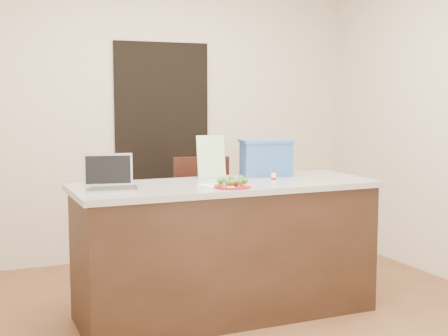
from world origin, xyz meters
name	(u,v)px	position (x,y,z in m)	size (l,w,h in m)	color
ground	(241,326)	(0.00, 0.00, 0.00)	(4.00, 4.00, 0.00)	brown
room_shell	(242,77)	(0.00, 0.00, 1.62)	(4.00, 4.00, 4.00)	white
doorway	(163,150)	(0.10, 1.98, 1.00)	(0.90, 0.02, 2.00)	black
island	(226,249)	(0.00, 0.25, 0.46)	(2.06, 0.76, 0.92)	black
plate	(232,186)	(-0.05, 0.02, 0.93)	(0.24, 0.24, 0.02)	maroon
meatballs	(232,183)	(-0.06, 0.02, 0.95)	(0.09, 0.09, 0.04)	brown
broccoli	(232,180)	(-0.05, 0.02, 0.97)	(0.20, 0.20, 0.04)	#265115
pepper_rings	(232,185)	(-0.05, 0.02, 0.94)	(0.22, 0.22, 0.01)	yellow
napkin	(215,185)	(-0.12, 0.15, 0.92)	(0.17, 0.17, 0.01)	white
fork	(211,184)	(-0.14, 0.16, 0.93)	(0.05, 0.15, 0.00)	silver
knife	(220,184)	(-0.09, 0.13, 0.93)	(0.08, 0.19, 0.01)	silver
yogurt_bottle	(274,178)	(0.31, 0.14, 0.95)	(0.04, 0.04, 0.08)	white
laptop	(110,180)	(-0.79, 0.26, 0.98)	(0.35, 0.31, 0.22)	#B5B5BA
leaflet	(211,156)	(0.01, 0.54, 1.07)	(0.21, 0.00, 0.31)	white
blue_box	(266,157)	(0.42, 0.49, 1.05)	(0.42, 0.34, 0.27)	#2A5398
chair	(207,213)	(0.13, 0.95, 0.58)	(0.53, 0.53, 1.02)	#381810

